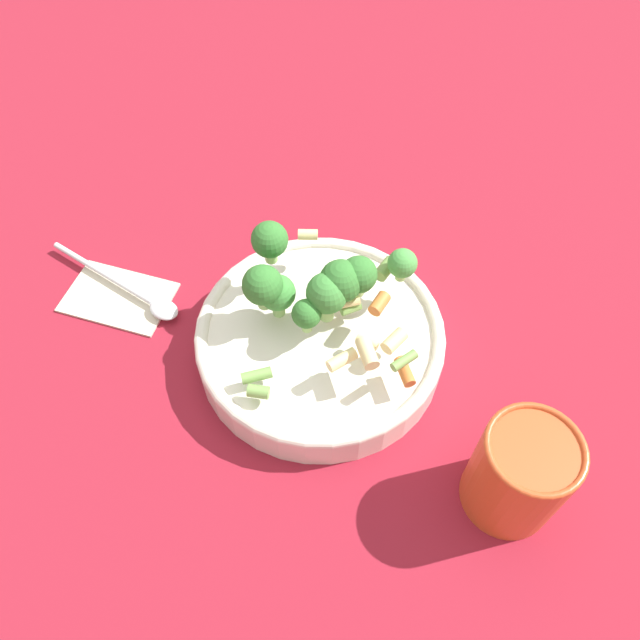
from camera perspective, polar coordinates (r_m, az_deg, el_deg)
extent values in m
plane|color=maroon|center=(0.68, 0.00, -2.87)|extent=(3.00, 3.00, 0.00)
cylinder|color=silver|center=(0.67, 0.00, -2.00)|extent=(0.26, 0.26, 0.04)
torus|color=silver|center=(0.65, 0.00, -1.09)|extent=(0.26, 0.26, 0.01)
cylinder|color=#8CB766|center=(0.65, -3.81, 1.15)|extent=(0.01, 0.01, 0.02)
sphere|color=#3D8438|center=(0.63, -3.93, 2.52)|extent=(0.04, 0.04, 0.04)
cylinder|color=#8CB766|center=(0.64, -5.10, 1.80)|extent=(0.01, 0.01, 0.02)
sphere|color=#33722D|center=(0.62, -5.27, 3.21)|extent=(0.04, 0.04, 0.04)
cylinder|color=#8CB766|center=(0.63, 1.97, 2.00)|extent=(0.02, 0.02, 0.01)
sphere|color=#33722D|center=(0.61, 2.04, 3.47)|extent=(0.04, 0.04, 0.04)
cylinder|color=#8CB766|center=(0.62, -1.01, -0.66)|extent=(0.01, 0.01, 0.01)
sphere|color=#33722D|center=(0.61, -1.04, 0.39)|extent=(0.03, 0.03, 0.03)
cylinder|color=#8CB766|center=(0.63, 0.65, 0.85)|extent=(0.01, 0.01, 0.02)
sphere|color=#3D8438|center=(0.61, 0.68, 2.44)|extent=(0.04, 0.04, 0.04)
cylinder|color=#8CB766|center=(0.65, -4.28, 6.07)|extent=(0.01, 0.01, 0.01)
sphere|color=#33722D|center=(0.64, -4.41, 7.47)|extent=(0.04, 0.04, 0.04)
cylinder|color=#8CB766|center=(0.63, 3.44, 2.88)|extent=(0.01, 0.01, 0.01)
sphere|color=#33722D|center=(0.61, 3.55, 4.18)|extent=(0.04, 0.04, 0.04)
cylinder|color=#8CB766|center=(0.65, 7.37, 4.13)|extent=(0.01, 0.01, 0.01)
sphere|color=#479342|center=(0.64, 7.54, 5.16)|extent=(0.03, 0.03, 0.03)
cylinder|color=orange|center=(0.62, 5.45, 1.51)|extent=(0.02, 0.03, 0.01)
cylinder|color=orange|center=(0.65, 0.97, 2.72)|extent=(0.02, 0.01, 0.01)
cylinder|color=beige|center=(0.62, 4.35, -2.01)|extent=(0.02, 0.02, 0.01)
cylinder|color=#729E4C|center=(0.66, 6.10, 4.60)|extent=(0.02, 0.03, 0.01)
cylinder|color=#729E4C|center=(0.58, 7.70, -3.70)|extent=(0.01, 0.03, 0.01)
cylinder|color=beige|center=(0.59, 2.01, -3.65)|extent=(0.02, 0.03, 0.01)
cylinder|color=#729E4C|center=(0.61, -5.82, -5.07)|extent=(0.02, 0.03, 0.01)
cylinder|color=beige|center=(0.68, -1.12, 7.80)|extent=(0.02, 0.02, 0.01)
cylinder|color=#729E4C|center=(0.64, 2.81, 1.11)|extent=(0.02, 0.02, 0.01)
cylinder|color=beige|center=(0.64, 1.70, 2.13)|extent=(0.03, 0.01, 0.01)
cylinder|color=beige|center=(0.59, 4.56, -2.88)|extent=(0.03, 0.03, 0.01)
cylinder|color=beige|center=(0.61, 6.81, -1.91)|extent=(0.02, 0.03, 0.01)
cylinder|color=#729E4C|center=(0.60, -5.65, -6.54)|extent=(0.02, 0.02, 0.01)
cylinder|color=orange|center=(0.60, 7.76, -4.69)|extent=(0.03, 0.02, 0.01)
cylinder|color=beige|center=(0.63, 2.76, 1.63)|extent=(0.02, 0.02, 0.01)
cylinder|color=#CC4C23|center=(0.59, 17.71, -13.26)|extent=(0.08, 0.08, 0.11)
torus|color=#CC4C23|center=(0.54, 19.16, -11.06)|extent=(0.08, 0.08, 0.01)
cube|color=beige|center=(0.76, -17.96, 2.05)|extent=(0.14, 0.13, 0.01)
cylinder|color=silver|center=(0.78, -19.28, 4.11)|extent=(0.15, 0.05, 0.01)
ellipsoid|color=silver|center=(0.72, -14.09, 0.94)|extent=(0.04, 0.04, 0.01)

